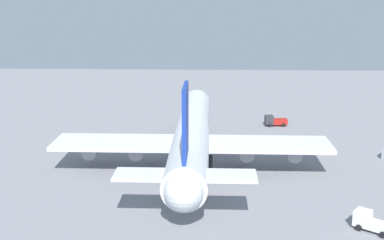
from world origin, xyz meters
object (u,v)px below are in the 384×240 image
(pushback_tractor, at_px, (275,121))
(safety_cone_nose, at_px, (180,126))
(baggage_tug, at_px, (185,123))
(catering_truck, at_px, (371,222))
(cargo_airplane, at_px, (192,135))

(pushback_tractor, relative_size, safety_cone_nose, 8.25)
(baggage_tug, xyz_separation_m, catering_truck, (-49.46, -26.67, 0.03))
(cargo_airplane, height_order, baggage_tug, cargo_airplane)
(baggage_tug, bearing_deg, pushback_tractor, -81.89)
(cargo_airplane, xyz_separation_m, catering_truck, (-24.30, -23.99, -4.43))
(baggage_tug, bearing_deg, safety_cone_nose, 46.34)
(cargo_airplane, distance_m, safety_cone_nose, 26.88)
(cargo_airplane, bearing_deg, catering_truck, -135.37)
(catering_truck, bearing_deg, baggage_tug, 28.33)
(cargo_airplane, distance_m, pushback_tractor, 33.65)
(cargo_airplane, relative_size, pushback_tractor, 10.93)
(baggage_tug, bearing_deg, catering_truck, -151.67)
(cargo_airplane, bearing_deg, safety_cone_nose, 7.99)
(baggage_tug, relative_size, catering_truck, 0.78)
(cargo_airplane, distance_m, catering_truck, 34.44)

